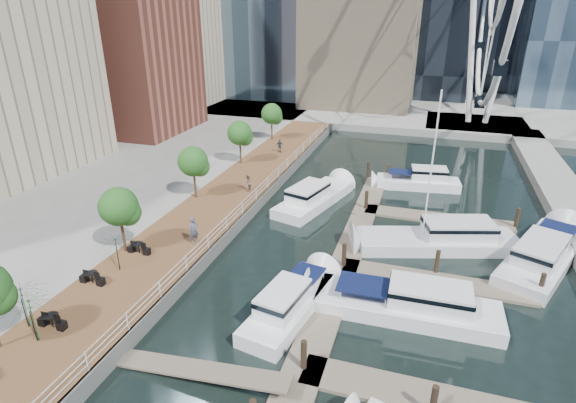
# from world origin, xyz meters

# --- Properties ---
(ground) EXTENTS (520.00, 520.00, 0.00)m
(ground) POSITION_xyz_m (0.00, 0.00, 0.00)
(ground) COLOR black
(ground) RESTS_ON ground
(boardwalk) EXTENTS (6.00, 60.00, 1.00)m
(boardwalk) POSITION_xyz_m (-9.00, 15.00, 0.50)
(boardwalk) COLOR brown
(boardwalk) RESTS_ON ground
(seawall) EXTENTS (0.25, 60.00, 1.00)m
(seawall) POSITION_xyz_m (-6.00, 15.00, 0.50)
(seawall) COLOR #595954
(seawall) RESTS_ON ground
(land_far) EXTENTS (200.00, 114.00, 1.00)m
(land_far) POSITION_xyz_m (0.00, 102.00, 0.50)
(land_far) COLOR gray
(land_far) RESTS_ON ground
(pier) EXTENTS (14.00, 12.00, 1.00)m
(pier) POSITION_xyz_m (14.00, 52.00, 0.50)
(pier) COLOR gray
(pier) RESTS_ON ground
(railing) EXTENTS (0.10, 60.00, 1.05)m
(railing) POSITION_xyz_m (-6.10, 15.00, 1.52)
(railing) COLOR white
(railing) RESTS_ON boardwalk
(floating_docks) EXTENTS (16.00, 34.00, 2.60)m
(floating_docks) POSITION_xyz_m (7.97, 9.98, 0.49)
(floating_docks) COLOR #6D6051
(floating_docks) RESTS_ON ground
(midrise_condos) EXTENTS (19.00, 67.00, 28.00)m
(midrise_condos) POSITION_xyz_m (-33.57, 26.82, 13.42)
(midrise_condos) COLOR #BCAD8E
(midrise_condos) RESTS_ON ground
(street_trees) EXTENTS (2.60, 42.60, 4.60)m
(street_trees) POSITION_xyz_m (-11.40, 14.00, 4.29)
(street_trees) COLOR #3F2B1C
(street_trees) RESTS_ON ground
(cafe_tables) EXTENTS (2.50, 13.70, 0.74)m
(cafe_tables) POSITION_xyz_m (-10.40, -2.00, 1.37)
(cafe_tables) COLOR black
(cafe_tables) RESTS_ON ground
(yacht_foreground) EXTENTS (11.69, 3.33, 2.15)m
(yacht_foreground) POSITION_xyz_m (7.33, 4.03, 0.00)
(yacht_foreground) COLOR white
(yacht_foreground) RESTS_ON ground
(pedestrian_near) EXTENTS (0.80, 0.86, 1.97)m
(pedestrian_near) POSITION_xyz_m (-7.41, 6.43, 1.98)
(pedestrian_near) COLOR #484E60
(pedestrian_near) RESTS_ON boardwalk
(pedestrian_mid) EXTENTS (0.61, 0.78, 1.58)m
(pedestrian_mid) POSITION_xyz_m (-7.60, 16.78, 1.79)
(pedestrian_mid) COLOR #7C5E55
(pedestrian_mid) RESTS_ON boardwalk
(pedestrian_far) EXTENTS (0.94, 0.43, 1.56)m
(pedestrian_far) POSITION_xyz_m (-8.66, 29.05, 1.78)
(pedestrian_far) COLOR #32363E
(pedestrian_far) RESTS_ON boardwalk
(moored_yachts) EXTENTS (24.69, 34.58, 11.50)m
(moored_yachts) POSITION_xyz_m (8.30, 12.46, 0.00)
(moored_yachts) COLOR silver
(moored_yachts) RESTS_ON ground
(cafe_seating) EXTENTS (4.65, 10.25, 2.52)m
(cafe_seating) POSITION_xyz_m (-10.46, -2.91, 2.21)
(cafe_seating) COLOR #113E20
(cafe_seating) RESTS_ON ground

